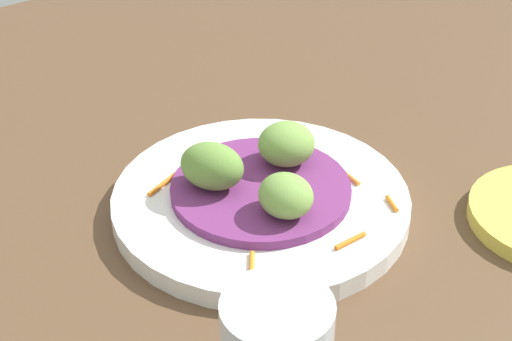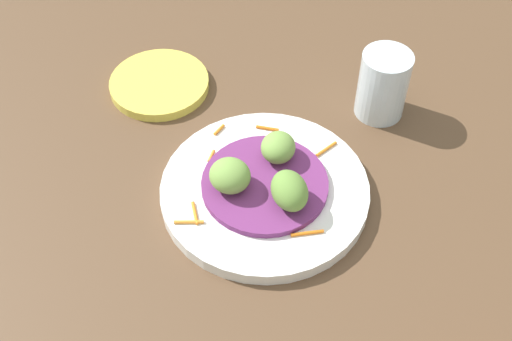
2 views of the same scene
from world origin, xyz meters
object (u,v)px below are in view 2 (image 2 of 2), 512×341
at_px(guac_scoop_right, 278,147).
at_px(side_plate_small, 159,84).
at_px(main_plate, 265,191).
at_px(guac_scoop_center, 289,194).
at_px(guac_scoop_left, 228,175).
at_px(water_glass, 383,85).

height_order(guac_scoop_right, side_plate_small, guac_scoop_right).
bearing_deg(main_plate, side_plate_small, -132.58).
bearing_deg(guac_scoop_center, side_plate_small, -132.44).
bearing_deg(side_plate_small, guac_scoop_center, 47.56).
xyz_separation_m(main_plate, guac_scoop_center, (0.03, 0.03, 0.04)).
xyz_separation_m(main_plate, guac_scoop_right, (-0.04, 0.01, 0.03)).
distance_m(main_plate, guac_scoop_left, 0.06).
bearing_deg(water_glass, guac_scoop_left, -41.83).
relative_size(guac_scoop_left, guac_scoop_right, 1.07).
height_order(guac_scoop_left, guac_scoop_center, guac_scoop_center).
bearing_deg(main_plate, guac_scoop_left, -71.64).
bearing_deg(guac_scoop_left, guac_scoop_center, 78.36).
xyz_separation_m(guac_scoop_center, water_glass, (-0.20, 0.09, 0.00)).
bearing_deg(water_glass, side_plate_small, -88.35).
distance_m(guac_scoop_right, side_plate_small, 0.23).
bearing_deg(water_glass, guac_scoop_center, -24.98).
height_order(main_plate, water_glass, water_glass).
xyz_separation_m(guac_scoop_center, guac_scoop_right, (-0.07, -0.02, -0.00)).
distance_m(guac_scoop_left, side_plate_small, 0.23).
bearing_deg(side_plate_small, guac_scoop_right, 56.93).
height_order(guac_scoop_right, water_glass, water_glass).
bearing_deg(side_plate_small, guac_scoop_left, 37.78).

